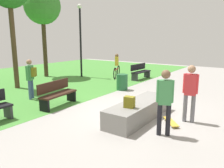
# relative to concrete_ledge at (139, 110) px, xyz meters

# --- Properties ---
(ground_plane) EXTENTS (28.00, 28.00, 0.00)m
(ground_plane) POSITION_rel_concrete_ledge_xyz_m (0.45, 0.58, -0.27)
(ground_plane) COLOR #9E9993
(grass_lawn) EXTENTS (26.60, 11.97, 0.01)m
(grass_lawn) POSITION_rel_concrete_ledge_xyz_m (0.45, 8.60, -0.27)
(grass_lawn) COLOR #478C38
(grass_lawn) RESTS_ON ground_plane
(concrete_ledge) EXTENTS (2.83, 0.83, 0.55)m
(concrete_ledge) POSITION_rel_concrete_ledge_xyz_m (0.00, 0.00, 0.00)
(concrete_ledge) COLOR gray
(concrete_ledge) RESTS_ON ground_plane
(backpack_on_ledge) EXTENTS (0.24, 0.31, 0.32)m
(backpack_on_ledge) POSITION_rel_concrete_ledge_xyz_m (-0.68, -0.05, 0.43)
(backpack_on_ledge) COLOR olive
(backpack_on_ledge) RESTS_ON concrete_ledge
(skater_performing_trick) EXTENTS (0.25, 0.42, 1.70)m
(skater_performing_trick) POSITION_rel_concrete_ledge_xyz_m (0.61, -1.33, 0.72)
(skater_performing_trick) COLOR slate
(skater_performing_trick) RESTS_ON ground_plane
(skater_watching) EXTENTS (0.32, 0.40, 1.70)m
(skater_watching) POSITION_rel_concrete_ledge_xyz_m (-0.70, -1.09, 0.72)
(skater_watching) COLOR black
(skater_watching) RESTS_ON ground_plane
(skateboard_by_ledge) EXTENTS (0.73, 0.68, 0.08)m
(skateboard_by_ledge) POSITION_rel_concrete_ledge_xyz_m (0.16, -0.97, -0.21)
(skateboard_by_ledge) COLOR gold
(skateboard_by_ledge) RESTS_ON ground_plane
(skateboard_spare) EXTENTS (0.80, 0.55, 0.08)m
(skateboard_spare) POSITION_rel_concrete_ledge_xyz_m (1.01, 0.48, -0.21)
(skateboard_spare) COLOR black
(skateboard_spare) RESTS_ON ground_plane
(park_bench_far_right) EXTENTS (1.65, 0.68, 0.91)m
(park_bench_far_right) POSITION_rel_concrete_ledge_xyz_m (-0.53, 3.10, 0.21)
(park_bench_far_right) COLOR #331E14
(park_bench_far_right) RESTS_ON ground_plane
(park_bench_far_left) EXTENTS (1.62, 0.54, 0.91)m
(park_bench_far_left) POSITION_rel_concrete_ledge_xyz_m (6.08, 3.20, 0.21)
(park_bench_far_left) COLOR black
(park_bench_far_left) RESTS_ON ground_plane
(tree_slender_maple) EXTENTS (2.22, 2.22, 5.47)m
(tree_slender_maple) POSITION_rel_concrete_ledge_xyz_m (3.43, 8.61, 4.03)
(tree_slender_maple) COLOR #42301E
(tree_slender_maple) RESTS_ON grass_lawn
(lamp_post) EXTENTS (0.28, 0.28, 4.47)m
(lamp_post) POSITION_rel_concrete_ledge_xyz_m (4.66, 6.68, 2.42)
(lamp_post) COLOR black
(lamp_post) RESTS_ON ground_plane
(trash_bin) EXTENTS (0.53, 0.53, 0.76)m
(trash_bin) POSITION_rel_concrete_ledge_xyz_m (3.02, 2.54, 0.11)
(trash_bin) COLOR #1E592D
(trash_bin) RESTS_ON ground_plane
(pedestrian_with_backpack) EXTENTS (0.43, 0.44, 1.62)m
(pedestrian_with_backpack) POSITION_rel_concrete_ledge_xyz_m (-0.46, 4.71, 0.69)
(pedestrian_with_backpack) COLOR #3F5184
(pedestrian_with_backpack) RESTS_ON ground_plane
(cyclist_on_bicycle) EXTENTS (1.71, 0.74, 1.52)m
(cyclist_on_bicycle) POSITION_rel_concrete_ledge_xyz_m (5.77, 4.70, 0.36)
(cyclist_on_bicycle) COLOR black
(cyclist_on_bicycle) RESTS_ON ground_plane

